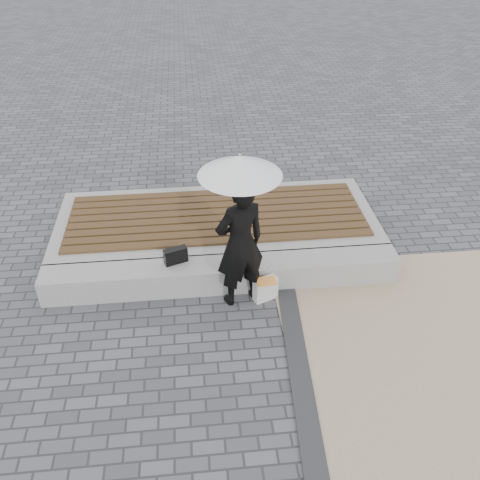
{
  "coord_description": "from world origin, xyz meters",
  "views": [
    {
      "loc": [
        -0.34,
        -4.09,
        4.84
      ],
      "look_at": [
        0.21,
        1.29,
        1.0
      ],
      "focal_mm": 38.86,
      "sensor_mm": 36.0,
      "label": 1
    }
  ],
  "objects_px": {
    "parasol": "(240,166)",
    "canvas_tote": "(265,289)",
    "woman": "(240,244)",
    "handbag": "(176,256)",
    "seating_ledge": "(223,274)"
  },
  "relations": [
    {
      "from": "seating_ledge",
      "to": "parasol",
      "type": "bearing_deg",
      "value": -55.78
    },
    {
      "from": "canvas_tote",
      "to": "handbag",
      "type": "bearing_deg",
      "value": 138.94
    },
    {
      "from": "seating_ledge",
      "to": "parasol",
      "type": "distance_m",
      "value": 1.9
    },
    {
      "from": "canvas_tote",
      "to": "seating_ledge",
      "type": "bearing_deg",
      "value": 127.19
    },
    {
      "from": "woman",
      "to": "parasol",
      "type": "height_order",
      "value": "parasol"
    },
    {
      "from": "seating_ledge",
      "to": "canvas_tote",
      "type": "bearing_deg",
      "value": -31.52
    },
    {
      "from": "seating_ledge",
      "to": "handbag",
      "type": "distance_m",
      "value": 0.72
    },
    {
      "from": "parasol",
      "to": "canvas_tote",
      "type": "height_order",
      "value": "parasol"
    },
    {
      "from": "woman",
      "to": "handbag",
      "type": "bearing_deg",
      "value": -47.09
    },
    {
      "from": "woman",
      "to": "canvas_tote",
      "type": "relative_size",
      "value": 5.42
    },
    {
      "from": "woman",
      "to": "parasol",
      "type": "relative_size",
      "value": 1.47
    },
    {
      "from": "seating_ledge",
      "to": "woman",
      "type": "xyz_separation_m",
      "value": [
        0.21,
        -0.31,
        0.74
      ]
    },
    {
      "from": "handbag",
      "to": "parasol",
      "type": "bearing_deg",
      "value": -44.8
    },
    {
      "from": "canvas_tote",
      "to": "woman",
      "type": "bearing_deg",
      "value": 153.7
    },
    {
      "from": "seating_ledge",
      "to": "canvas_tote",
      "type": "distance_m",
      "value": 0.66
    }
  ]
}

